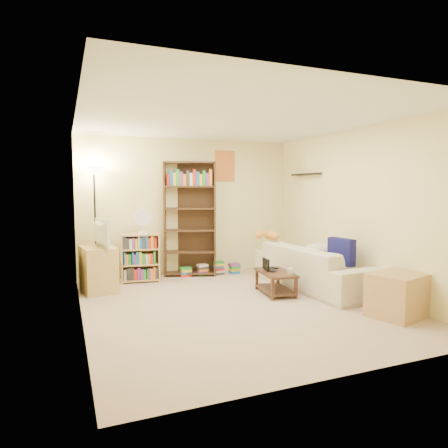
# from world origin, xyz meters

# --- Properties ---
(room) EXTENTS (4.50, 4.54, 2.52)m
(room) POSITION_xyz_m (0.00, 0.01, 1.62)
(room) COLOR #C5A793
(room) RESTS_ON ground
(sofa) EXTENTS (2.41, 1.15, 0.68)m
(sofa) POSITION_xyz_m (1.55, 0.45, 0.34)
(sofa) COLOR beige
(sofa) RESTS_ON ground
(navy_pillow) EXTENTS (0.20, 0.46, 0.40)m
(navy_pillow) POSITION_xyz_m (1.69, -0.05, 0.65)
(navy_pillow) COLOR #131354
(navy_pillow) RESTS_ON sofa
(cream_blanket) EXTENTS (0.62, 0.45, 0.27)m
(cream_blanket) POSITION_xyz_m (1.71, 0.51, 0.58)
(cream_blanket) COLOR beige
(cream_blanket) RESTS_ON sofa
(tabby_cat) EXTENTS (0.53, 0.21, 0.18)m
(tabby_cat) POSITION_xyz_m (1.20, 1.32, 0.77)
(tabby_cat) COLOR orange
(tabby_cat) RESTS_ON sofa
(coffee_table) EXTENTS (0.52, 0.81, 0.34)m
(coffee_table) POSITION_xyz_m (0.77, 0.32, 0.21)
(coffee_table) COLOR #46271B
(coffee_table) RESTS_ON ground
(laptop) EXTENTS (0.34, 0.25, 0.02)m
(laptop) POSITION_xyz_m (0.78, 0.43, 0.35)
(laptop) COLOR black
(laptop) RESTS_ON coffee_table
(laptop_screen) EXTENTS (0.04, 0.25, 0.17)m
(laptop_screen) POSITION_xyz_m (0.67, 0.45, 0.44)
(laptop_screen) COLOR white
(laptop_screen) RESTS_ON laptop
(mug) EXTENTS (0.17, 0.17, 0.10)m
(mug) POSITION_xyz_m (0.87, 0.06, 0.39)
(mug) COLOR silver
(mug) RESTS_ON coffee_table
(tv_remote) EXTENTS (0.07, 0.14, 0.02)m
(tv_remote) POSITION_xyz_m (0.89, 0.56, 0.35)
(tv_remote) COLOR black
(tv_remote) RESTS_ON coffee_table
(tv_stand) EXTENTS (0.56, 0.71, 0.70)m
(tv_stand) POSITION_xyz_m (-1.70, 1.48, 0.35)
(tv_stand) COLOR tan
(tv_stand) RESTS_ON ground
(television) EXTENTS (0.77, 0.32, 0.43)m
(television) POSITION_xyz_m (-1.70, 1.48, 0.91)
(television) COLOR black
(television) RESTS_ON tv_stand
(tall_bookshelf) EXTENTS (0.98, 0.60, 2.07)m
(tall_bookshelf) POSITION_xyz_m (-0.04, 2.05, 1.09)
(tall_bookshelf) COLOR #3D2417
(tall_bookshelf) RESTS_ON ground
(short_bookshelf) EXTENTS (0.67, 0.35, 0.82)m
(short_bookshelf) POSITION_xyz_m (-0.97, 1.88, 0.41)
(short_bookshelf) COLOR tan
(short_bookshelf) RESTS_ON ground
(desk_fan) EXTENTS (0.29, 0.16, 0.43)m
(desk_fan) POSITION_xyz_m (-0.93, 1.84, 1.06)
(desk_fan) COLOR white
(desk_fan) RESTS_ON short_bookshelf
(floor_lamp) EXTENTS (0.33, 0.33, 1.96)m
(floor_lamp) POSITION_xyz_m (-1.69, 2.05, 1.56)
(floor_lamp) COLOR black
(floor_lamp) RESTS_ON ground
(side_table) EXTENTS (0.60, 0.60, 0.52)m
(side_table) POSITION_xyz_m (1.51, 1.28, 0.26)
(side_table) COLOR tan
(side_table) RESTS_ON ground
(end_cabinet) EXTENTS (0.77, 0.70, 0.54)m
(end_cabinet) POSITION_xyz_m (1.65, -1.19, 0.27)
(end_cabinet) COLOR tan
(end_cabinet) RESTS_ON ground
(book_stacks) EXTENTS (1.13, 0.24, 0.24)m
(book_stacks) POSITION_xyz_m (0.34, 1.95, 0.10)
(book_stacks) COLOR red
(book_stacks) RESTS_ON ground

